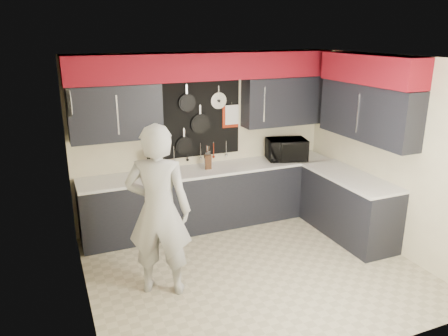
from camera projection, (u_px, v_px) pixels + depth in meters
name	position (u px, v px, depth m)	size (l,w,h in m)	color
ground	(253.00, 269.00, 5.54)	(4.00, 4.00, 0.00)	#B7AE8E
back_wall_assembly	(208.00, 94.00, 6.34)	(4.00, 0.36, 2.60)	#F3EBBB
right_wall_assembly	(371.00, 104.00, 5.86)	(0.36, 3.50, 2.60)	#F3EBBB
left_wall_assembly	(79.00, 192.00, 4.41)	(0.05, 3.50, 2.60)	#F3EBBB
base_cabinets	(250.00, 199.00, 6.57)	(3.95, 2.20, 0.92)	black
microwave	(286.00, 149.00, 6.90)	(0.61, 0.41, 0.34)	black
knife_block	(208.00, 162.00, 6.47)	(0.10, 0.10, 0.21)	#311D0F
utensil_crock	(208.00, 163.00, 6.49)	(0.12, 0.12, 0.16)	white
coffee_maker	(154.00, 163.00, 6.19)	(0.24, 0.27, 0.33)	black
person	(159.00, 211.00, 4.80)	(0.72, 0.48, 1.98)	#A2A2A0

